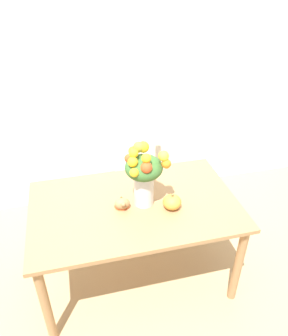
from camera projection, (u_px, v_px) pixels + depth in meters
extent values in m
plane|color=tan|center=(136.00, 273.00, 2.66)|extent=(12.00, 12.00, 0.00)
cube|color=white|center=(105.00, 67.00, 2.84)|extent=(8.00, 0.06, 2.70)
cube|color=#9E754C|center=(134.00, 206.00, 2.27)|extent=(1.43, 0.88, 0.03)
cylinder|color=#9E754C|center=(46.00, 305.00, 2.03)|extent=(0.06, 0.06, 0.70)
cylinder|color=#9E754C|center=(238.00, 265.00, 2.29)|extent=(0.06, 0.06, 0.70)
cylinder|color=#9E754C|center=(46.00, 224.00, 2.64)|extent=(0.06, 0.06, 0.70)
cylinder|color=#9E754C|center=(198.00, 199.00, 2.90)|extent=(0.06, 0.06, 0.70)
cylinder|color=silver|center=(144.00, 189.00, 2.20)|extent=(0.14, 0.14, 0.24)
cylinder|color=silver|center=(144.00, 196.00, 2.24)|extent=(0.12, 0.12, 0.12)
cylinder|color=#38662D|center=(148.00, 184.00, 2.19)|extent=(0.01, 0.01, 0.29)
cylinder|color=#38662D|center=(144.00, 183.00, 2.21)|extent=(0.01, 0.00, 0.29)
cylinder|color=#38662D|center=(140.00, 184.00, 2.19)|extent=(0.01, 0.01, 0.29)
cylinder|color=#38662D|center=(141.00, 187.00, 2.17)|extent=(0.01, 0.00, 0.29)
cylinder|color=#38662D|center=(146.00, 187.00, 2.17)|extent=(0.01, 0.01, 0.29)
ellipsoid|color=#38662D|center=(144.00, 168.00, 2.11)|extent=(0.25, 0.25, 0.15)
sphere|color=yellow|center=(133.00, 162.00, 2.02)|extent=(0.07, 0.07, 0.07)
sphere|color=yellow|center=(133.00, 153.00, 2.03)|extent=(0.06, 0.06, 0.06)
sphere|color=yellow|center=(134.00, 173.00, 2.00)|extent=(0.06, 0.06, 0.06)
sphere|color=#AD9E33|center=(139.00, 147.00, 2.08)|extent=(0.07, 0.07, 0.07)
sphere|color=orange|center=(166.00, 164.00, 2.05)|extent=(0.06, 0.06, 0.06)
sphere|color=#D64C23|center=(129.00, 158.00, 2.11)|extent=(0.06, 0.06, 0.06)
sphere|color=yellow|center=(164.00, 156.00, 2.03)|extent=(0.07, 0.07, 0.07)
sphere|color=yellow|center=(143.00, 147.00, 2.10)|extent=(0.08, 0.08, 0.08)
sphere|color=yellow|center=(133.00, 151.00, 2.12)|extent=(0.06, 0.06, 0.06)
sphere|color=#D64C23|center=(146.00, 168.00, 2.00)|extent=(0.07, 0.07, 0.07)
sphere|color=yellow|center=(146.00, 158.00, 1.99)|extent=(0.06, 0.06, 0.06)
ellipsoid|color=gold|center=(172.00, 202.00, 2.20)|extent=(0.13, 0.13, 0.10)
cylinder|color=brown|center=(172.00, 196.00, 2.17)|extent=(0.02, 0.02, 0.02)
ellipsoid|color=#A87A4C|center=(122.00, 204.00, 2.20)|extent=(0.10, 0.08, 0.08)
cone|color=#C64C23|center=(121.00, 201.00, 2.22)|extent=(0.10, 0.10, 0.08)
sphere|color=#A87A4C|center=(123.00, 204.00, 2.15)|extent=(0.03, 0.03, 0.03)
cube|color=silver|center=(139.00, 174.00, 3.02)|extent=(0.43, 0.43, 0.02)
cylinder|color=silver|center=(125.00, 209.00, 2.98)|extent=(0.04, 0.04, 0.46)
cylinder|color=silver|center=(161.00, 203.00, 3.04)|extent=(0.04, 0.04, 0.46)
cylinder|color=silver|center=(119.00, 187.00, 3.26)|extent=(0.04, 0.04, 0.46)
cylinder|color=silver|center=(152.00, 182.00, 3.32)|extent=(0.04, 0.04, 0.46)
cube|color=silver|center=(135.00, 141.00, 3.05)|extent=(0.40, 0.02, 0.47)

